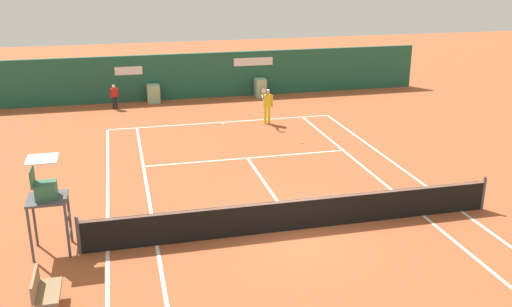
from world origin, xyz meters
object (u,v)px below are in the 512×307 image
(ball_kid_right_post, at_px, (114,95))
(tennis_ball_mid_court, at_px, (339,141))
(tennis_ball_by_sideline, at_px, (302,143))
(player_bench, at_px, (44,289))
(player_on_baseline, at_px, (267,103))
(umpire_chair, at_px, (46,193))

(ball_kid_right_post, relative_size, tennis_ball_mid_court, 18.77)
(tennis_ball_mid_court, bearing_deg, tennis_ball_by_sideline, 177.09)
(player_bench, distance_m, ball_kid_right_post, 18.02)
(player_bench, xyz_separation_m, player_on_baseline, (8.62, 13.39, 0.48))
(ball_kid_right_post, bearing_deg, player_bench, 78.46)
(tennis_ball_by_sideline, bearing_deg, tennis_ball_mid_court, -2.91)
(player_on_baseline, height_order, tennis_ball_by_sideline, player_on_baseline)
(player_bench, distance_m, player_on_baseline, 15.93)
(tennis_ball_mid_court, bearing_deg, ball_kid_right_post, 139.09)
(umpire_chair, xyz_separation_m, tennis_ball_mid_court, (10.98, 7.23, -1.64))
(player_bench, bearing_deg, tennis_ball_mid_court, 132.48)
(player_bench, relative_size, tennis_ball_mid_court, 16.30)
(player_on_baseline, distance_m, tennis_ball_mid_court, 4.22)
(player_on_baseline, height_order, tennis_ball_mid_court, player_on_baseline)
(ball_kid_right_post, distance_m, tennis_ball_mid_court, 12.18)
(umpire_chair, bearing_deg, player_on_baseline, 140.74)
(player_bench, height_order, ball_kid_right_post, ball_kid_right_post)
(player_bench, bearing_deg, umpire_chair, -178.20)
(tennis_ball_mid_court, bearing_deg, umpire_chair, -146.63)
(umpire_chair, bearing_deg, ball_kid_right_post, 173.30)
(player_bench, height_order, tennis_ball_by_sideline, player_bench)
(umpire_chair, bearing_deg, tennis_ball_mid_court, 123.37)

